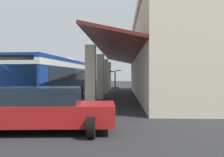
{
  "coord_description": "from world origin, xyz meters",
  "views": [
    {
      "loc": [
        24.34,
        6.17,
        1.84
      ],
      "look_at": [
        8.63,
        5.45,
        1.67
      ],
      "focal_mm": 38.58,
      "sensor_mm": 36.0,
      "label": 1
    }
  ],
  "objects": [
    {
      "name": "ground",
      "position": [
        0.0,
        8.0,
        0.0
      ],
      "size": [
        120.0,
        120.0,
        0.0
      ],
      "primitive_type": "plane",
      "color": "#262628"
    },
    {
      "name": "potted_palm",
      "position": [
        -4.66,
        5.21,
        0.62
      ],
      "size": [
        1.86,
        1.58,
        2.55
      ],
      "color": "gray",
      "rests_on": "ground"
    },
    {
      "name": "curb_strip",
      "position": [
        2.59,
        3.69,
        0.06
      ],
      "size": [
        27.21,
        0.5,
        0.12
      ],
      "primitive_type": "cube",
      "color": "#9E998E",
      "rests_on": "ground"
    },
    {
      "name": "transit_bus",
      "position": [
        6.27,
        0.92,
        1.85
      ],
      "size": [
        11.36,
        3.37,
        3.34
      ],
      "color": "navy",
      "rests_on": "ground"
    },
    {
      "name": "parked_sedan_red",
      "position": [
        16.57,
        3.63,
        0.75
      ],
      "size": [
        2.65,
        4.52,
        1.47
      ],
      "color": "maroon",
      "rests_on": "ground"
    },
    {
      "name": "plaza_building",
      "position": [
        2.59,
        13.31,
        3.52
      ],
      "size": [
        22.98,
        15.53,
        7.03
      ],
      "color": "beige",
      "rests_on": "ground"
    }
  ]
}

